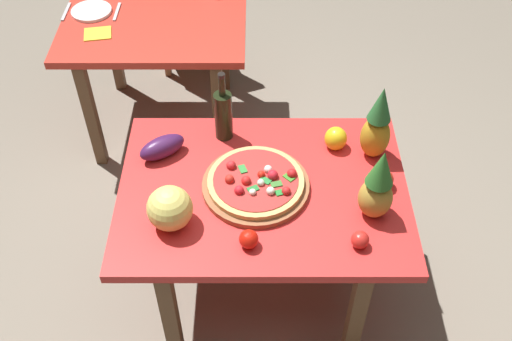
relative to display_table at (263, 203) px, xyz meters
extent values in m
plane|color=gray|center=(0.00, 0.00, -0.64)|extent=(10.00, 10.00, 0.00)
cube|color=brown|center=(-0.37, -0.37, -0.29)|extent=(0.06, 0.06, 0.70)
cube|color=brown|center=(0.37, -0.37, -0.29)|extent=(0.06, 0.06, 0.70)
cube|color=brown|center=(-0.37, 0.37, -0.29)|extent=(0.06, 0.06, 0.70)
cube|color=brown|center=(0.37, 0.37, -0.29)|extent=(0.06, 0.06, 0.70)
cube|color=red|center=(0.00, 0.00, 0.08)|extent=(1.15, 0.84, 0.04)
cube|color=brown|center=(-0.93, 0.88, -0.29)|extent=(0.06, 0.06, 0.70)
cube|color=brown|center=(-0.23, 0.88, -0.29)|extent=(0.06, 0.06, 0.70)
cube|color=brown|center=(-0.93, 1.58, -0.29)|extent=(0.06, 0.06, 0.70)
cube|color=brown|center=(-0.23, 1.58, -0.29)|extent=(0.06, 0.06, 0.70)
cube|color=red|center=(-0.58, 1.23, 0.08)|extent=(1.00, 0.80, 0.04)
cube|color=brown|center=(-0.45, 2.15, -0.43)|extent=(0.04, 0.04, 0.41)
cube|color=brown|center=(-0.75, 2.02, -0.43)|extent=(0.04, 0.04, 0.41)
cube|color=brown|center=(-0.32, 1.84, -0.43)|extent=(0.04, 0.04, 0.41)
cube|color=brown|center=(-0.63, 1.72, -0.43)|extent=(0.04, 0.04, 0.41)
cube|color=brown|center=(-0.54, 1.93, -0.21)|extent=(0.52, 0.52, 0.04)
cylinder|color=brown|center=(-0.03, 0.00, 0.11)|extent=(0.43, 0.43, 0.02)
cylinder|color=tan|center=(-0.03, 0.00, 0.13)|extent=(0.38, 0.38, 0.02)
cylinder|color=#BA2E2A|center=(-0.03, 0.00, 0.14)|extent=(0.34, 0.34, 0.00)
sphere|color=red|center=(0.04, 0.01, 0.16)|extent=(0.04, 0.04, 0.04)
sphere|color=red|center=(0.11, 0.02, 0.16)|extent=(0.04, 0.04, 0.04)
sphere|color=red|center=(-0.13, -0.01, 0.16)|extent=(0.04, 0.04, 0.04)
sphere|color=red|center=(-0.09, -0.07, 0.16)|extent=(0.04, 0.04, 0.04)
sphere|color=red|center=(0.09, -0.07, 0.16)|extent=(0.04, 0.04, 0.04)
sphere|color=red|center=(-0.01, 0.02, 0.15)|extent=(0.03, 0.03, 0.03)
sphere|color=red|center=(-0.13, 0.07, 0.16)|extent=(0.04, 0.04, 0.04)
sphere|color=red|center=(-0.07, -0.02, 0.16)|extent=(0.04, 0.04, 0.04)
cube|color=#247130|center=(-0.04, -0.05, 0.15)|extent=(0.05, 0.04, 0.00)
cube|color=#388625|center=(0.10, 0.01, 0.15)|extent=(0.05, 0.05, 0.00)
cube|color=#328638|center=(-0.08, 0.05, 0.15)|extent=(0.04, 0.05, 0.00)
cube|color=#267C36|center=(0.01, -0.01, 0.15)|extent=(0.05, 0.05, 0.00)
cube|color=#38752D|center=(0.05, -0.03, 0.15)|extent=(0.05, 0.04, 0.00)
cube|color=#237C2C|center=(0.07, -0.07, 0.15)|extent=(0.05, 0.04, 0.00)
sphere|color=white|center=(0.02, 0.04, 0.16)|extent=(0.03, 0.03, 0.03)
sphere|color=silver|center=(-0.01, -0.03, 0.16)|extent=(0.03, 0.03, 0.03)
sphere|color=white|center=(-0.04, -0.08, 0.15)|extent=(0.03, 0.03, 0.03)
sphere|color=white|center=(0.03, -0.07, 0.16)|extent=(0.03, 0.03, 0.03)
cylinder|color=black|center=(-0.17, 0.31, 0.21)|extent=(0.08, 0.08, 0.22)
cylinder|color=black|center=(-0.17, 0.31, 0.36)|extent=(0.03, 0.03, 0.09)
cylinder|color=black|center=(-0.17, 0.31, 0.42)|extent=(0.03, 0.03, 0.02)
ellipsoid|color=#B58D21|center=(0.46, 0.19, 0.19)|extent=(0.12, 0.12, 0.20)
cone|color=#276B33|center=(0.46, 0.19, 0.37)|extent=(0.10, 0.10, 0.15)
ellipsoid|color=#B09237|center=(0.42, -0.13, 0.18)|extent=(0.13, 0.13, 0.17)
cone|color=#2C742C|center=(0.42, -0.13, 0.34)|extent=(0.10, 0.10, 0.15)
sphere|color=#E3D567|center=(-0.34, -0.18, 0.18)|extent=(0.17, 0.17, 0.17)
ellipsoid|color=yellow|center=(0.31, 0.24, 0.14)|extent=(0.09, 0.09, 0.10)
ellipsoid|color=#421B4B|center=(-0.42, 0.19, 0.14)|extent=(0.22, 0.19, 0.09)
sphere|color=red|center=(0.35, -0.28, 0.13)|extent=(0.07, 0.07, 0.07)
sphere|color=red|center=(-0.06, -0.28, 0.13)|extent=(0.07, 0.07, 0.07)
sphere|color=red|center=(0.47, 0.01, 0.14)|extent=(0.08, 0.08, 0.08)
cylinder|color=white|center=(-0.93, 1.30, 0.10)|extent=(0.22, 0.22, 0.02)
cube|color=silver|center=(-1.07, 1.30, 0.10)|extent=(0.02, 0.18, 0.01)
cube|color=silver|center=(-0.79, 1.30, 0.10)|extent=(0.02, 0.18, 0.01)
cube|color=yellow|center=(-0.86, 1.09, 0.10)|extent=(0.16, 0.14, 0.01)
camera|label=1|loc=(-0.03, -1.58, 1.84)|focal=41.55mm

